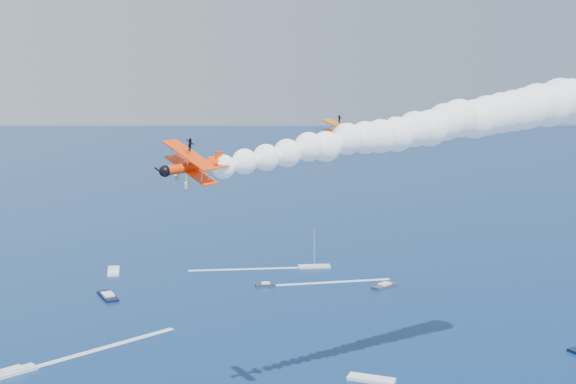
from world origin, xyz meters
TOP-DOWN VIEW (x-y plane):
  - biplane_lead at (25.90, 31.50)m, footprint 8.04×9.34m
  - biplane_trail at (-19.10, -2.68)m, footprint 7.18×8.54m
  - smoke_trail_lead at (57.37, 28.73)m, footprint 63.97×16.78m
  - smoke_trail_trail at (12.46, -1.24)m, footprint 63.72×11.71m
  - spectator_boats at (-3.68, 117.46)m, footprint 232.44×179.27m
  - boat_wakes at (63.40, 125.78)m, footprint 118.07×58.13m

SIDE VIEW (x-z plane):
  - boat_wakes at x=63.40m, z-range 0.01..0.05m
  - spectator_boats at x=-3.68m, z-range 0.00..0.70m
  - biplane_lead at x=25.90m, z-range 53.28..60.06m
  - biplane_trail at x=-19.10m, z-range 54.34..61.06m
  - smoke_trail_lead at x=57.37m, z-range 53.55..64.63m
  - smoke_trail_trail at x=12.46m, z-range 54.58..65.66m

